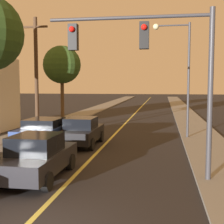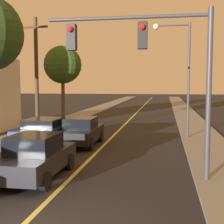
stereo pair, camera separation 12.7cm
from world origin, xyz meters
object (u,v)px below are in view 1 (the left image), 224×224
object	(u,v)px
car_near_lane_front	(38,157)
streetlamp_right	(179,63)
utility_pole_left	(36,74)
tree_left_far	(62,65)
car_near_lane_second	(82,131)
car_outer_lane_second	(46,131)
traffic_signal_mast	(154,57)

from	to	relation	value
car_near_lane_front	streetlamp_right	xyz separation A→B (m)	(5.29, 9.11, 3.80)
utility_pole_left	tree_left_far	xyz separation A→B (m)	(-1.35, 9.21, 1.13)
car_near_lane_second	tree_left_far	distance (m)	13.66
car_outer_lane_second	tree_left_far	distance (m)	13.51
tree_left_far	utility_pole_left	bearing A→B (deg)	-81.66
traffic_signal_mast	utility_pole_left	bearing A→B (deg)	132.93
car_near_lane_front	tree_left_far	world-z (taller)	tree_left_far
traffic_signal_mast	tree_left_far	distance (m)	19.70
traffic_signal_mast	utility_pole_left	world-z (taller)	utility_pole_left
streetlamp_right	tree_left_far	world-z (taller)	streetlamp_right
car_near_lane_second	car_outer_lane_second	world-z (taller)	car_near_lane_second
car_near_lane_front	tree_left_far	size ratio (longest dim) A/B	0.60
car_near_lane_second	streetlamp_right	size ratio (longest dim) A/B	0.58
car_near_lane_second	streetlamp_right	distance (m)	7.20
car_outer_lane_second	traffic_signal_mast	bearing A→B (deg)	-40.73
car_near_lane_second	utility_pole_left	world-z (taller)	utility_pole_left
car_near_lane_front	traffic_signal_mast	size ratio (longest dim) A/B	0.71
car_outer_lane_second	streetlamp_right	xyz separation A→B (m)	(7.17, 3.53, 3.79)
car_outer_lane_second	traffic_signal_mast	distance (m)	8.51
car_near_lane_front	car_outer_lane_second	bearing A→B (deg)	108.68
car_near_lane_second	utility_pole_left	xyz separation A→B (m)	(-3.69, 2.73, 3.21)
car_outer_lane_second	streetlamp_right	bearing A→B (deg)	26.24
car_near_lane_front	utility_pole_left	xyz separation A→B (m)	(-3.69, 8.77, 3.21)
traffic_signal_mast	streetlamp_right	size ratio (longest dim) A/B	0.83
car_near_lane_second	car_outer_lane_second	bearing A→B (deg)	-166.09
car_outer_lane_second	traffic_signal_mast	size ratio (longest dim) A/B	0.81
traffic_signal_mast	streetlamp_right	bearing A→B (deg)	81.56
traffic_signal_mast	streetlamp_right	world-z (taller)	streetlamp_right
traffic_signal_mast	tree_left_far	bearing A→B (deg)	117.36
tree_left_far	streetlamp_right	bearing A→B (deg)	-40.67
car_near_lane_second	traffic_signal_mast	size ratio (longest dim) A/B	0.70
car_outer_lane_second	car_near_lane_front	bearing A→B (deg)	-71.32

